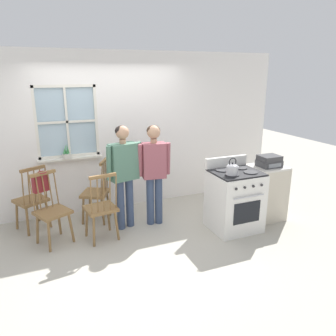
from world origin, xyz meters
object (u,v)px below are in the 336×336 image
object	(u,v)px
chair_near_wall	(32,201)
person_teen_center	(154,166)
chair_by_window	(52,212)
chair_near_stove	(101,209)
kettle	(232,169)
handbag	(41,182)
side_counter	(265,192)
stove	(234,200)
potted_plant	(67,154)
chair_center_cluster	(97,193)
person_elderly_left	(124,168)
stereo	(269,161)

from	to	relation	value
chair_near_wall	person_teen_center	distance (m)	1.94
chair_by_window	chair_near_stove	distance (m)	0.68
kettle	handbag	size ratio (longest dim) A/B	0.80
handbag	side_counter	distance (m)	3.49
person_teen_center	stove	distance (m)	1.34
chair_by_window	kettle	xyz separation A→B (m)	(2.45, -0.74, 0.56)
kettle	side_counter	world-z (taller)	kettle
chair_near_stove	chair_near_wall	bearing A→B (deg)	-47.10
chair_near_stove	potted_plant	distance (m)	1.24
chair_center_cluster	person_teen_center	size ratio (longest dim) A/B	0.64
chair_near_wall	person_teen_center	xyz separation A→B (m)	(1.80, -0.54, 0.49)
handbag	chair_center_cluster	bearing A→B (deg)	19.44
person_elderly_left	person_teen_center	bearing A→B (deg)	-19.63
person_teen_center	kettle	distance (m)	1.19
stove	kettle	xyz separation A→B (m)	(-0.16, -0.13, 0.55)
chair_near_stove	handbag	xyz separation A→B (m)	(-0.76, 0.37, 0.38)
chair_near_wall	kettle	bearing A→B (deg)	126.28
person_elderly_left	kettle	bearing A→B (deg)	-44.65
handbag	side_counter	xyz separation A→B (m)	(3.40, -0.69, -0.40)
stereo	kettle	bearing A→B (deg)	-164.32
chair_near_wall	person_elderly_left	size ratio (longest dim) A/B	0.64
stove	handbag	world-z (taller)	stove
chair_by_window	stereo	xyz separation A→B (m)	(3.30, -0.50, 0.52)
person_teen_center	stove	xyz separation A→B (m)	(1.07, -0.64, -0.48)
person_teen_center	potted_plant	world-z (taller)	person_teen_center
chair_near_wall	kettle	distance (m)	3.05
chair_near_stove	handbag	distance (m)	0.93
side_counter	stereo	distance (m)	0.54
chair_center_cluster	side_counter	distance (m)	2.76
chair_by_window	chair_near_wall	world-z (taller)	same
chair_near_stove	handbag	size ratio (longest dim) A/B	3.34
chair_near_stove	stove	size ratio (longest dim) A/B	0.95
person_elderly_left	side_counter	distance (m)	2.35
stove	stereo	world-z (taller)	stove
chair_near_wall	stereo	world-z (taller)	stereo
stove	handbag	xyz separation A→B (m)	(-2.71, 0.82, 0.38)
stove	chair_near_wall	bearing A→B (deg)	157.74
person_elderly_left	handbag	world-z (taller)	person_elderly_left
potted_plant	chair_by_window	bearing A→B (deg)	-111.32
stereo	handbag	bearing A→B (deg)	168.15
chair_by_window	chair_near_stove	size ratio (longest dim) A/B	1.00
chair_center_cluster	potted_plant	distance (m)	0.80
person_teen_center	kettle	bearing A→B (deg)	-32.14
kettle	stove	bearing A→B (deg)	39.16
person_elderly_left	person_teen_center	size ratio (longest dim) A/B	1.01
chair_by_window	chair_near_wall	size ratio (longest dim) A/B	1.00
chair_by_window	person_elderly_left	bearing A→B (deg)	-21.93
handbag	side_counter	size ratio (longest dim) A/B	0.34
chair_by_window	stereo	bearing A→B (deg)	-34.48
chair_by_window	chair_near_stove	xyz separation A→B (m)	(0.66, -0.16, 0.00)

